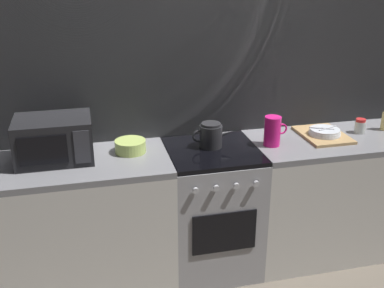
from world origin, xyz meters
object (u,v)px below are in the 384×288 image
object	(u,v)px
kettle	(211,135)
pitcher	(273,131)
stove_unit	(212,209)
dish_pile	(324,133)
microwave	(54,139)
mixing_bowl	(130,146)
spice_jar	(360,126)

from	to	relation	value
kettle	pitcher	bearing A→B (deg)	-9.45
stove_unit	kettle	size ratio (longest dim) A/B	3.16
stove_unit	dish_pile	size ratio (longest dim) A/B	2.25
microwave	kettle	distance (m)	1.00
kettle	pitcher	xyz separation A→B (m)	(0.41, -0.07, 0.02)
microwave	mixing_bowl	world-z (taller)	microwave
dish_pile	microwave	bearing A→B (deg)	179.14
spice_jar	pitcher	bearing A→B (deg)	-173.95
spice_jar	stove_unit	bearing A→B (deg)	-177.22
stove_unit	spice_jar	size ratio (longest dim) A/B	8.57
stove_unit	dish_pile	distance (m)	0.95
kettle	spice_jar	xyz separation A→B (m)	(1.11, 0.01, -0.03)
stove_unit	spice_jar	bearing A→B (deg)	2.78
mixing_bowl	microwave	bearing A→B (deg)	-178.56
pitcher	dish_pile	size ratio (longest dim) A/B	0.50
pitcher	dish_pile	xyz separation A→B (m)	(0.42, 0.06, -0.08)
microwave	pitcher	xyz separation A→B (m)	(1.40, -0.09, -0.03)
dish_pile	kettle	bearing A→B (deg)	179.69
microwave	dish_pile	size ratio (longest dim) A/B	1.15
pitcher	dish_pile	distance (m)	0.43
kettle	mixing_bowl	xyz separation A→B (m)	(-0.53, 0.03, -0.04)
stove_unit	spice_jar	distance (m)	1.22
stove_unit	mixing_bowl	size ratio (longest dim) A/B	4.50
pitcher	spice_jar	bearing A→B (deg)	6.05
microwave	pitcher	bearing A→B (deg)	-3.69
kettle	spice_jar	world-z (taller)	kettle
microwave	pitcher	size ratio (longest dim) A/B	2.30
dish_pile	mixing_bowl	bearing A→B (deg)	178.35
microwave	spice_jar	xyz separation A→B (m)	(2.11, -0.02, -0.08)
mixing_bowl	dish_pile	size ratio (longest dim) A/B	0.50
pitcher	spice_jar	size ratio (longest dim) A/B	1.90
stove_unit	pitcher	bearing A→B (deg)	-2.91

